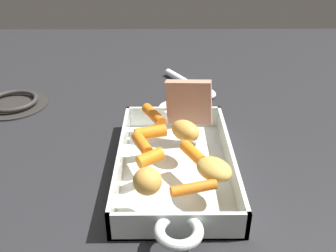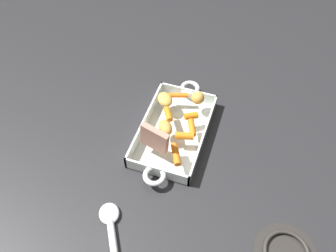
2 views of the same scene
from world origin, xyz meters
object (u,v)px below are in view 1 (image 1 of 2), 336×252
at_px(potato_golden_large, 185,131).
at_px(baby_carrot_northwest, 151,132).
at_px(baby_carrot_center_right, 150,158).
at_px(baby_carrot_southeast, 142,145).
at_px(potato_halved, 147,181).
at_px(stove_burner_rear, 13,103).
at_px(roast_slice_thin, 189,102).
at_px(serving_spoon, 194,87).
at_px(potato_corner, 214,169).
at_px(baby_carrot_northeast, 154,115).
at_px(roasting_dish, 175,164).
at_px(baby_carrot_long, 193,153).
at_px(baby_carrot_short, 194,188).

bearing_deg(potato_golden_large, baby_carrot_northwest, 83.39).
relative_size(baby_carrot_center_right, baby_carrot_southeast, 0.75).
relative_size(potato_halved, stove_burner_rear, 0.27).
distance_m(roast_slice_thin, serving_spoon, 0.26).
xyz_separation_m(roast_slice_thin, potato_corner, (-0.17, -0.03, -0.03)).
relative_size(potato_corner, stove_burner_rear, 0.37).
bearing_deg(roast_slice_thin, potato_golden_large, 171.54).
height_order(baby_carrot_northeast, potato_corner, potato_corner).
bearing_deg(roasting_dish, stove_burner_rear, 54.93).
bearing_deg(baby_carrot_long, potato_halved, 140.68).
xyz_separation_m(baby_carrot_northeast, potato_halved, (-0.22, 0.00, 0.01)).
distance_m(baby_carrot_long, potato_corner, 0.06).
distance_m(roasting_dish, potato_corner, 0.11).
bearing_deg(baby_carrot_short, roasting_dish, 11.27).
height_order(baby_carrot_southeast, stove_burner_rear, baby_carrot_southeast).
bearing_deg(baby_carrot_northeast, potato_corner, -152.69).
xyz_separation_m(roasting_dish, baby_carrot_long, (-0.03, -0.03, 0.04)).
bearing_deg(baby_carrot_center_right, baby_carrot_northeast, -0.59).
xyz_separation_m(potato_halved, potato_corner, (0.03, -0.10, -0.00)).
distance_m(baby_carrot_long, baby_carrot_southeast, 0.09).
bearing_deg(potato_corner, baby_carrot_short, 137.62).
relative_size(roast_slice_thin, potato_corner, 1.41).
distance_m(baby_carrot_northwest, potato_corner, 0.15).
relative_size(baby_carrot_short, baby_carrot_center_right, 1.62).
height_order(roast_slice_thin, stove_burner_rear, roast_slice_thin).
bearing_deg(serving_spoon, roast_slice_thin, -37.97).
xyz_separation_m(baby_carrot_southeast, potato_halved, (-0.11, -0.01, 0.01)).
height_order(roasting_dish, baby_carrot_northeast, baby_carrot_northeast).
xyz_separation_m(roasting_dish, serving_spoon, (0.34, -0.06, -0.01)).
bearing_deg(baby_carrot_northwest, potato_golden_large, -96.61).
xyz_separation_m(baby_carrot_long, potato_corner, (-0.05, -0.03, 0.00)).
xyz_separation_m(baby_carrot_northwest, serving_spoon, (0.31, -0.10, -0.05)).
relative_size(roasting_dish, baby_carrot_short, 6.18).
bearing_deg(baby_carrot_southeast, serving_spoon, -17.77).
bearing_deg(potato_golden_large, roast_slice_thin, -8.46).
xyz_separation_m(roast_slice_thin, baby_carrot_long, (-0.12, -0.00, -0.03)).
bearing_deg(baby_carrot_center_right, baby_carrot_long, -77.57).
height_order(baby_carrot_center_right, stove_burner_rear, baby_carrot_center_right).
bearing_deg(baby_carrot_long, stove_burner_rear, 54.16).
xyz_separation_m(baby_carrot_center_right, potato_corner, (-0.04, -0.10, 0.00)).
height_order(roast_slice_thin, baby_carrot_long, roast_slice_thin).
xyz_separation_m(baby_carrot_long, serving_spoon, (0.37, -0.03, -0.05)).
distance_m(baby_carrot_long, potato_halved, 0.11).
bearing_deg(baby_carrot_short, baby_carrot_northwest, 23.51).
bearing_deg(serving_spoon, baby_carrot_long, -35.83).
xyz_separation_m(potato_golden_large, potato_corner, (-0.11, -0.04, -0.00)).
bearing_deg(baby_carrot_northeast, baby_carrot_center_right, 179.41).
bearing_deg(potato_halved, baby_carrot_center_right, -1.08).
xyz_separation_m(baby_carrot_long, baby_carrot_northwest, (0.06, 0.07, 0.00)).
xyz_separation_m(roasting_dish, potato_corner, (-0.08, -0.05, 0.05)).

